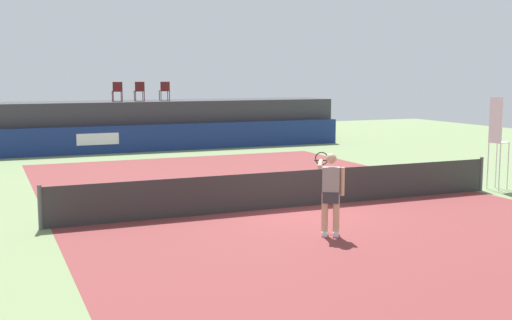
# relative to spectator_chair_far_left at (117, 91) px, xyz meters

# --- Properties ---
(ground_plane) EXTENTS (48.00, 48.00, 0.00)m
(ground_plane) POSITION_rel_spectator_chair_far_left_xyz_m (1.54, -12.09, -2.69)
(ground_plane) COLOR #6B7F51
(court_inner) EXTENTS (12.00, 22.00, 0.00)m
(court_inner) POSITION_rel_spectator_chair_far_left_xyz_m (1.54, -15.09, -2.69)
(court_inner) COLOR maroon
(court_inner) RESTS_ON ground
(sponsor_wall) EXTENTS (18.00, 0.22, 1.20)m
(sponsor_wall) POSITION_rel_spectator_chair_far_left_xyz_m (1.53, -1.59, -2.09)
(sponsor_wall) COLOR navy
(sponsor_wall) RESTS_ON ground
(spectator_platform) EXTENTS (18.00, 2.80, 2.20)m
(spectator_platform) POSITION_rel_spectator_chair_far_left_xyz_m (1.54, 0.21, -1.59)
(spectator_platform) COLOR #38383D
(spectator_platform) RESTS_ON ground
(spectator_chair_far_left) EXTENTS (0.47, 0.47, 0.89)m
(spectator_chair_far_left) POSITION_rel_spectator_chair_far_left_xyz_m (0.00, 0.00, 0.00)
(spectator_chair_far_left) COLOR #561919
(spectator_chair_far_left) RESTS_ON spectator_platform
(spectator_chair_left) EXTENTS (0.47, 0.47, 0.89)m
(spectator_chair_left) POSITION_rel_spectator_chair_far_left_xyz_m (1.03, 0.03, 0.00)
(spectator_chair_left) COLOR #561919
(spectator_chair_left) RESTS_ON spectator_platform
(spectator_chair_center) EXTENTS (0.46, 0.46, 0.89)m
(spectator_chair_center) POSITION_rel_spectator_chair_far_left_xyz_m (2.24, 0.04, 0.00)
(spectator_chair_center) COLOR #561919
(spectator_chair_center) RESTS_ON spectator_platform
(umpire_chair) EXTENTS (0.52, 0.52, 2.76)m
(umpire_chair) POSITION_rel_spectator_chair_far_left_xyz_m (8.26, -15.11, -1.11)
(umpire_chair) COLOR white
(umpire_chair) RESTS_ON ground
(tennis_net) EXTENTS (12.40, 0.02, 0.95)m
(tennis_net) POSITION_rel_spectator_chair_far_left_xyz_m (1.54, -15.09, -2.22)
(tennis_net) COLOR #2D2D2D
(tennis_net) RESTS_ON ground
(net_post_near) EXTENTS (0.10, 0.10, 1.00)m
(net_post_near) POSITION_rel_spectator_chair_far_left_xyz_m (-4.66, -15.09, -2.19)
(net_post_near) COLOR #4C4C51
(net_post_near) RESTS_ON ground
(net_post_far) EXTENTS (0.10, 0.10, 1.00)m
(net_post_far) POSITION_rel_spectator_chair_far_left_xyz_m (7.74, -15.09, -2.19)
(net_post_far) COLOR #4C4C51
(net_post_far) RESTS_ON ground
(tennis_player) EXTENTS (0.70, 1.26, 1.77)m
(tennis_player) POSITION_rel_spectator_chair_far_left_xyz_m (0.97, -18.07, -1.73)
(tennis_player) COLOR white
(tennis_player) RESTS_ON court_inner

